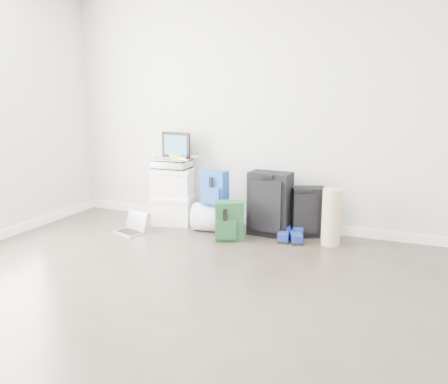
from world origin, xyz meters
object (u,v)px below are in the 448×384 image
at_px(laptop, 132,227).
at_px(briefcase, 172,164).
at_px(large_suitcase, 270,204).
at_px(duffel_bag, 216,218).
at_px(carry_on, 308,212).
at_px(boxes_stack, 173,196).

bearing_deg(laptop, briefcase, 82.57).
bearing_deg(large_suitcase, duffel_bag, -165.38).
bearing_deg(large_suitcase, laptop, -156.72).
relative_size(duffel_bag, laptop, 1.32).
xyz_separation_m(duffel_bag, carry_on, (1.00, 0.22, 0.12)).
relative_size(duffel_bag, carry_on, 0.93).
height_order(boxes_stack, carry_on, boxes_stack).
distance_m(boxes_stack, duffel_bag, 0.64).
xyz_separation_m(boxes_stack, briefcase, (0.00, 0.00, 0.39)).
xyz_separation_m(briefcase, duffel_bag, (0.60, -0.11, -0.56)).
bearing_deg(duffel_bag, briefcase, 163.10).
relative_size(boxes_stack, large_suitcase, 0.95).
bearing_deg(large_suitcase, carry_on, 18.52).
xyz_separation_m(boxes_stack, large_suitcase, (1.20, -0.00, 0.02)).
height_order(briefcase, large_suitcase, briefcase).
height_order(briefcase, carry_on, briefcase).
height_order(duffel_bag, large_suitcase, large_suitcase).
distance_m(boxes_stack, briefcase, 0.39).
bearing_deg(carry_on, boxes_stack, 160.52).
bearing_deg(duffel_bag, large_suitcase, 4.40).
bearing_deg(laptop, boxes_stack, 82.57).
xyz_separation_m(briefcase, laptop, (-0.25, -0.51, -0.67)).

